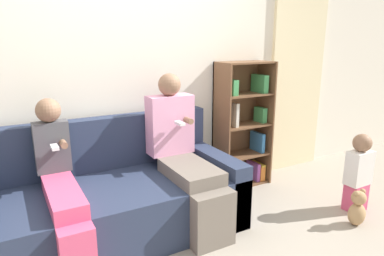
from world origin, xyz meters
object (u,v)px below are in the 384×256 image
toddler_standing (359,172)px  teddy_bear (357,209)px  couch (113,201)px  child_seated (61,183)px  bookshelf (243,128)px  adult_seated (183,150)px

toddler_standing → teddy_bear: (-0.24, -0.19, -0.23)m
couch → child_seated: bearing=-162.9°
toddler_standing → bookshelf: bookshelf is taller
couch → adult_seated: size_ratio=1.61×
toddler_standing → teddy_bear: 0.38m
adult_seated → child_seated: 1.01m
couch → adult_seated: 0.72m
toddler_standing → bookshelf: (-0.53, 1.06, 0.26)m
adult_seated → teddy_bear: adult_seated is taller
toddler_standing → child_seated: bearing=166.6°
adult_seated → bookshelf: 1.05m
bookshelf → couch: bearing=-167.9°
couch → child_seated: 0.50m
child_seated → couch: bearing=17.1°
child_seated → bookshelf: 2.03m
couch → child_seated: size_ratio=1.81×
child_seated → teddy_bear: 2.44m
couch → toddler_standing: (2.11, -0.72, 0.09)m
toddler_standing → teddy_bear: toddler_standing is taller
couch → toddler_standing: 2.23m
toddler_standing → teddy_bear: bearing=-141.6°
couch → child_seated: child_seated is taller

